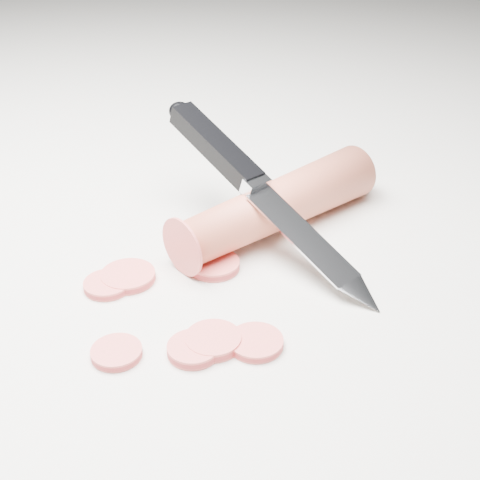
# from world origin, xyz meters

# --- Properties ---
(ground) EXTENTS (2.40, 2.40, 0.00)m
(ground) POSITION_xyz_m (0.00, 0.00, 0.00)
(ground) COLOR silver
(ground) RESTS_ON ground
(carrot) EXTENTS (0.14, 0.17, 0.04)m
(carrot) POSITION_xyz_m (0.05, 0.06, 0.02)
(carrot) COLOR #CD553C
(carrot) RESTS_ON ground
(carrot_slice_0) EXTENTS (0.04, 0.04, 0.01)m
(carrot_slice_0) POSITION_xyz_m (-0.04, -0.03, 0.00)
(carrot_slice_0) COLOR #E9544F
(carrot_slice_0) RESTS_ON ground
(carrot_slice_1) EXTENTS (0.04, 0.04, 0.01)m
(carrot_slice_1) POSITION_xyz_m (0.04, -0.08, 0.00)
(carrot_slice_1) COLOR #E9544F
(carrot_slice_1) RESTS_ON ground
(carrot_slice_2) EXTENTS (0.04, 0.04, 0.01)m
(carrot_slice_2) POSITION_xyz_m (0.02, -0.00, 0.00)
(carrot_slice_2) COLOR #E9544F
(carrot_slice_2) RESTS_ON ground
(carrot_slice_3) EXTENTS (0.03, 0.03, 0.01)m
(carrot_slice_3) POSITION_xyz_m (-0.02, -0.10, 0.00)
(carrot_slice_3) COLOR #E9544F
(carrot_slice_3) RESTS_ON ground
(carrot_slice_4) EXTENTS (0.03, 0.03, 0.01)m
(carrot_slice_4) POSITION_xyz_m (0.03, -0.09, 0.00)
(carrot_slice_4) COLOR #E9544F
(carrot_slice_4) RESTS_ON ground
(carrot_slice_5) EXTENTS (0.03, 0.03, 0.01)m
(carrot_slice_5) POSITION_xyz_m (-0.05, -0.04, 0.00)
(carrot_slice_5) COLOR #E9544F
(carrot_slice_5) RESTS_ON ground
(carrot_slice_6) EXTENTS (0.03, 0.03, 0.01)m
(carrot_slice_6) POSITION_xyz_m (0.06, -0.08, 0.00)
(carrot_slice_6) COLOR #E9544F
(carrot_slice_6) RESTS_ON ground
(kitchen_knife) EXTENTS (0.20, 0.16, 0.09)m
(kitchen_knife) POSITION_xyz_m (0.05, 0.04, 0.04)
(kitchen_knife) COLOR silver
(kitchen_knife) RESTS_ON ground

